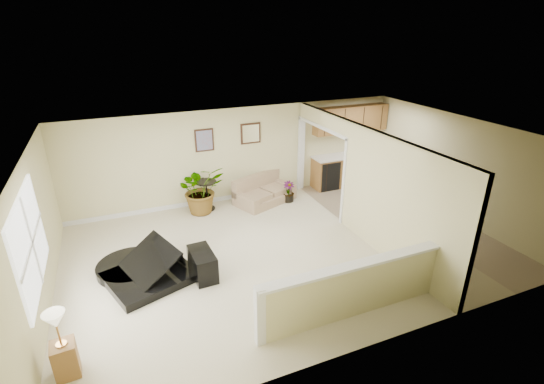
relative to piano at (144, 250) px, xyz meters
name	(u,v)px	position (x,y,z in m)	size (l,w,h in m)	color
floor	(286,249)	(2.87, -0.13, -0.59)	(9.00, 9.00, 0.00)	beige
back_wall	(240,154)	(2.87, 2.87, 0.66)	(9.00, 0.04, 2.50)	#C8C089
front_wall	(379,276)	(2.87, -3.13, 0.66)	(9.00, 0.04, 2.50)	#C8C089
left_wall	(36,239)	(-1.63, -0.13, 0.66)	(0.04, 6.00, 2.50)	#C8C089
right_wall	(455,167)	(7.37, -0.13, 0.66)	(0.04, 6.00, 2.50)	#C8C089
ceiling	(288,136)	(2.87, -0.13, 1.91)	(9.00, 6.00, 0.04)	white
kitchen_vinyl	(404,222)	(6.02, -0.13, -0.59)	(2.70, 6.00, 0.01)	#978B66
interior_partition	(355,180)	(4.67, 0.12, 0.63)	(0.18, 5.99, 2.50)	#C8C089
pony_half_wall	(351,289)	(2.94, -2.43, -0.07)	(3.42, 0.22, 1.00)	#C8C089
left_window	(29,243)	(-1.62, -0.63, 0.86)	(0.05, 2.15, 1.45)	white
wall_art_left	(204,140)	(1.92, 2.84, 1.16)	(0.48, 0.04, 0.58)	#321C12
wall_mirror	(251,133)	(3.17, 2.84, 1.21)	(0.55, 0.04, 0.55)	#321C12
kitchen_cabinets	(346,156)	(6.06, 2.60, 0.28)	(2.36, 0.65, 2.33)	olive
piano	(144,250)	(0.00, 0.00, 0.00)	(2.06, 2.04, 1.41)	black
piano_bench	(203,264)	(0.99, -0.39, -0.33)	(0.40, 0.79, 0.52)	black
loveseat	(264,189)	(3.36, 2.39, -0.25)	(1.89, 1.43, 0.91)	tan
accent_table	(207,191)	(1.80, 2.48, -0.09)	(0.54, 0.54, 0.78)	black
palm_plant	(201,189)	(1.64, 2.37, 0.03)	(1.21, 1.08, 1.27)	black
small_plant	(288,193)	(3.96, 2.11, -0.35)	(0.34, 0.34, 0.56)	black
lamp_stand	(63,349)	(-1.28, -1.96, -0.14)	(0.33, 0.33, 1.06)	olive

